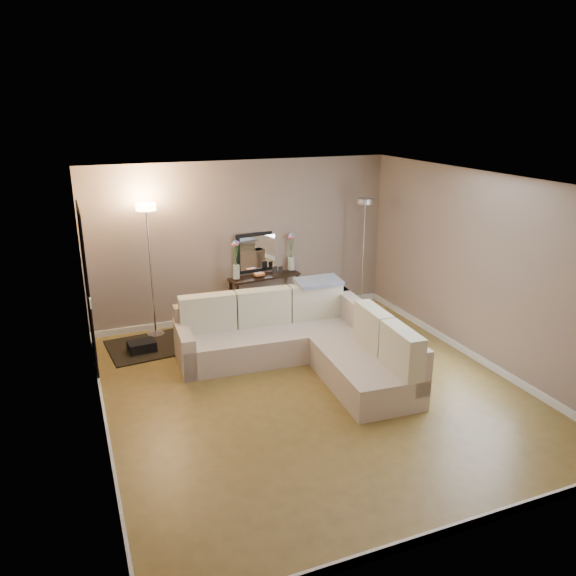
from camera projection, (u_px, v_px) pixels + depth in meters
name	position (u px, v px, depth m)	size (l,w,h in m)	color
floor	(312.00, 389.00, 7.09)	(5.00, 5.50, 0.01)	olive
ceiling	(315.00, 181.00, 6.27)	(5.00, 5.50, 0.01)	white
wall_back	(243.00, 241.00, 9.11)	(5.00, 0.02, 2.60)	gray
wall_front	(463.00, 399.00, 4.24)	(5.00, 0.02, 2.60)	gray
wall_left	(91.00, 320.00, 5.79)	(0.02, 5.50, 2.60)	gray
wall_right	(483.00, 270.00, 7.56)	(0.02, 5.50, 2.60)	gray
baseboard_back	(245.00, 314.00, 9.48)	(5.00, 0.03, 0.10)	white
baseboard_front	(446.00, 531.00, 4.66)	(5.00, 0.03, 0.10)	white
baseboard_left	(106.00, 425.00, 6.19)	(0.03, 5.50, 0.10)	white
baseboard_right	(472.00, 354.00, 7.95)	(0.03, 5.50, 0.10)	white
doorway	(87.00, 290.00, 7.36)	(0.02, 1.20, 2.20)	black
switch_plate	(91.00, 303.00, 6.58)	(0.02, 0.08, 0.12)	white
sectional_sofa	(303.00, 340.00, 7.68)	(2.67, 2.67, 0.92)	beige
throw_blanket	(319.00, 281.00, 8.21)	(0.66, 0.38, 0.05)	#7D8AA2
console_table	(261.00, 295.00, 9.30)	(1.23, 0.48, 0.74)	black
leaning_mirror	(260.00, 252.00, 9.25)	(0.84, 0.15, 0.66)	black
table_decor	(265.00, 273.00, 9.19)	(0.51, 0.13, 0.12)	orange
flower_vase_left	(236.00, 262.00, 8.91)	(0.14, 0.12, 0.63)	silver
flower_vase_right	(291.00, 254.00, 9.38)	(0.14, 0.12, 0.63)	silver
floor_lamp_lit	(149.00, 245.00, 8.27)	(0.32, 0.32, 2.05)	silver
floor_lamp_unlit	(364.00, 233.00, 9.33)	(0.31, 0.31, 1.96)	silver
charcoal_rug	(155.00, 345.00, 8.35)	(1.34, 1.00, 0.02)	black
black_bag	(142.00, 349.00, 8.14)	(0.38, 0.27, 0.25)	black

